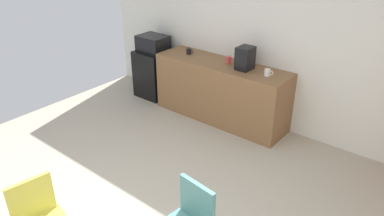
{
  "coord_description": "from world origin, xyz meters",
  "views": [
    {
      "loc": [
        2.31,
        -1.58,
        2.74
      ],
      "look_at": [
        0.09,
        1.18,
        0.95
      ],
      "focal_mm": 34.57,
      "sensor_mm": 36.0,
      "label": 1
    }
  ],
  "objects_px": {
    "microwave": "(153,43)",
    "chair_yellow": "(38,215)",
    "coffee_maker": "(245,58)",
    "mug_red": "(229,60)",
    "mini_fridge": "(154,73)",
    "mug_white": "(268,72)",
    "mug_green": "(189,51)"
  },
  "relations": [
    {
      "from": "microwave",
      "to": "chair_yellow",
      "type": "relative_size",
      "value": 0.58
    },
    {
      "from": "coffee_maker",
      "to": "mug_red",
      "type": "bearing_deg",
      "value": 167.07
    },
    {
      "from": "mini_fridge",
      "to": "mug_white",
      "type": "relative_size",
      "value": 6.22
    },
    {
      "from": "mini_fridge",
      "to": "coffee_maker",
      "type": "bearing_deg",
      "value": 0.0
    },
    {
      "from": "microwave",
      "to": "coffee_maker",
      "type": "bearing_deg",
      "value": 0.0
    },
    {
      "from": "mini_fridge",
      "to": "coffee_maker",
      "type": "xyz_separation_m",
      "value": [
        1.77,
        0.0,
        0.66
      ]
    },
    {
      "from": "chair_yellow",
      "to": "mug_red",
      "type": "relative_size",
      "value": 6.43
    },
    {
      "from": "mug_green",
      "to": "coffee_maker",
      "type": "bearing_deg",
      "value": -1.09
    },
    {
      "from": "mini_fridge",
      "to": "mug_red",
      "type": "xyz_separation_m",
      "value": [
        1.46,
        0.07,
        0.55
      ]
    },
    {
      "from": "mini_fridge",
      "to": "chair_yellow",
      "type": "distance_m",
      "value": 3.63
    },
    {
      "from": "mug_white",
      "to": "mug_red",
      "type": "distance_m",
      "value": 0.69
    },
    {
      "from": "mug_white",
      "to": "mug_green",
      "type": "xyz_separation_m",
      "value": [
        -1.38,
        0.04,
        0.0
      ]
    },
    {
      "from": "mug_white",
      "to": "coffee_maker",
      "type": "relative_size",
      "value": 0.4
    },
    {
      "from": "microwave",
      "to": "mug_green",
      "type": "relative_size",
      "value": 3.72
    },
    {
      "from": "mini_fridge",
      "to": "mug_green",
      "type": "xyz_separation_m",
      "value": [
        0.76,
        0.02,
        0.55
      ]
    },
    {
      "from": "mug_green",
      "to": "mug_white",
      "type": "bearing_deg",
      "value": -1.8
    },
    {
      "from": "microwave",
      "to": "coffee_maker",
      "type": "height_order",
      "value": "coffee_maker"
    },
    {
      "from": "microwave",
      "to": "mug_white",
      "type": "distance_m",
      "value": 2.14
    },
    {
      "from": "mini_fridge",
      "to": "mug_green",
      "type": "height_order",
      "value": "mug_green"
    },
    {
      "from": "microwave",
      "to": "mug_red",
      "type": "distance_m",
      "value": 1.46
    },
    {
      "from": "coffee_maker",
      "to": "mug_green",
      "type": "bearing_deg",
      "value": 178.91
    },
    {
      "from": "mug_white",
      "to": "coffee_maker",
      "type": "distance_m",
      "value": 0.39
    },
    {
      "from": "chair_yellow",
      "to": "mug_red",
      "type": "xyz_separation_m",
      "value": [
        -0.27,
        3.26,
        0.43
      ]
    },
    {
      "from": "mug_white",
      "to": "mug_green",
      "type": "relative_size",
      "value": 1.0
    },
    {
      "from": "mug_green",
      "to": "mini_fridge",
      "type": "bearing_deg",
      "value": -178.55
    },
    {
      "from": "mini_fridge",
      "to": "chair_yellow",
      "type": "height_order",
      "value": "chair_yellow"
    },
    {
      "from": "mug_red",
      "to": "coffee_maker",
      "type": "relative_size",
      "value": 0.4
    },
    {
      "from": "mini_fridge",
      "to": "mug_green",
      "type": "distance_m",
      "value": 0.94
    },
    {
      "from": "chair_yellow",
      "to": "coffee_maker",
      "type": "xyz_separation_m",
      "value": [
        0.05,
        3.19,
        0.54
      ]
    },
    {
      "from": "mini_fridge",
      "to": "coffee_maker",
      "type": "height_order",
      "value": "coffee_maker"
    },
    {
      "from": "mug_white",
      "to": "mini_fridge",
      "type": "bearing_deg",
      "value": 179.35
    },
    {
      "from": "mug_red",
      "to": "mini_fridge",
      "type": "bearing_deg",
      "value": -177.18
    }
  ]
}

